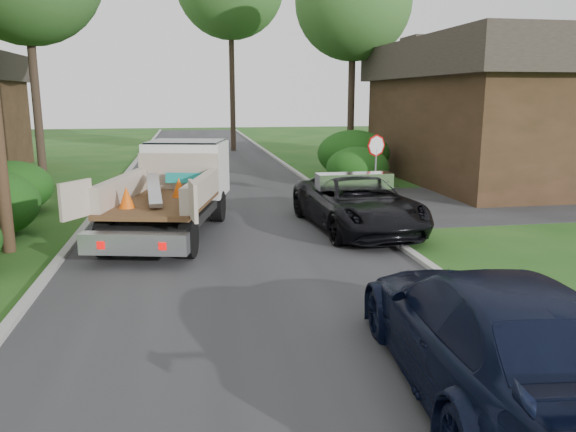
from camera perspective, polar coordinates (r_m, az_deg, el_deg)
The scene contains 14 objects.
ground at distance 10.07m, azimuth -3.26°, elevation -9.77°, with size 120.00×120.00×0.00m, color #184A15.
road at distance 19.67m, azimuth -6.72°, elevation 1.05°, with size 8.00×90.00×0.02m, color #28282B.
side_street at distance 22.78m, azimuth 25.19°, elevation 1.49°, with size 16.00×7.00×0.02m, color #28282B.
curb_left at distance 19.87m, azimuth -18.61°, elevation 0.76°, with size 0.20×90.00×0.12m, color #9E9E99.
curb_right at distance 20.30m, azimuth 4.91°, elevation 1.59°, with size 0.20×90.00×0.12m, color #9E9E99.
stop_sign at distance 19.43m, azimuth 8.92°, elevation 6.13°, with size 0.71×0.32×2.48m.
house_right at distance 27.21m, azimuth 21.47°, elevation 10.04°, with size 9.72×12.96×6.20m.
hedge_left_c at distance 20.33m, azimuth -26.30°, elevation 2.65°, with size 2.60×2.60×1.70m, color #123B0D.
hedge_right_a at distance 23.50m, azimuth 7.09°, elevation 4.93°, with size 2.60×2.60×1.70m, color #123B0D.
hedge_right_b at distance 26.52m, azimuth 6.66°, elevation 6.30°, with size 3.38×3.38×2.21m, color #123B0D.
tree_right_far at distance 30.87m, azimuth 6.67°, elevation 20.84°, with size 6.00×6.00×11.50m.
flatbed_truck at distance 16.38m, azimuth -11.15°, elevation 3.35°, with size 4.04×6.82×2.43m.
black_pickup at distance 16.06m, azimuth 7.06°, elevation 1.32°, with size 2.55×5.54×1.54m, color black.
navy_suv at distance 7.66m, azimuth 19.89°, elevation -11.14°, with size 2.29×5.64×1.64m, color black.
Camera 1 is at (-1.06, -9.28, 3.75)m, focal length 35.00 mm.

